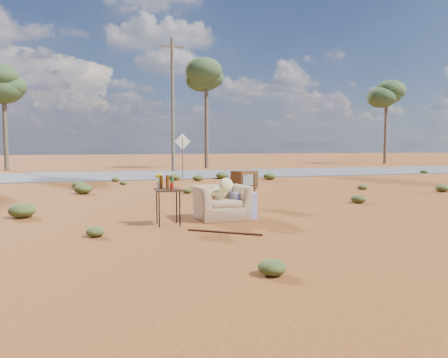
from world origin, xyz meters
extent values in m
plane|color=brown|center=(0.00, 0.00, 0.00)|extent=(140.00, 140.00, 0.00)
cube|color=#565659|center=(0.00, 15.00, 0.02)|extent=(140.00, 7.00, 0.04)
imported|color=#9C7855|center=(0.04, 0.38, 0.50)|extent=(1.17, 0.79, 0.99)
ellipsoid|color=#E0DA88|center=(-0.01, 0.43, 0.58)|extent=(0.36, 0.36, 0.21)
ellipsoid|color=#E0DA88|center=(0.10, 0.20, 0.77)|extent=(0.32, 0.16, 0.32)
cube|color=navy|center=(0.56, 0.51, 0.29)|extent=(0.51, 0.76, 0.58)
cube|color=black|center=(1.22, 2.19, 0.48)|extent=(0.63, 0.56, 0.03)
cylinder|color=black|center=(1.07, 1.93, 0.24)|extent=(0.03, 0.03, 0.48)
cylinder|color=black|center=(1.52, 2.11, 0.24)|extent=(0.03, 0.03, 0.48)
cylinder|color=black|center=(0.93, 2.28, 0.24)|extent=(0.03, 0.03, 0.48)
cylinder|color=black|center=(1.38, 2.45, 0.24)|extent=(0.03, 0.03, 0.48)
cube|color=brown|center=(1.22, 2.19, 0.72)|extent=(0.72, 0.64, 0.46)
cube|color=slate|center=(1.24, 1.94, 0.72)|extent=(0.34, 0.15, 0.29)
cube|color=#472D19|center=(1.50, 2.04, 0.72)|extent=(0.13, 0.07, 0.32)
cube|color=#392115|center=(-1.20, -0.03, 0.72)|extent=(0.53, 0.53, 0.04)
cylinder|color=black|center=(-1.42, -0.23, 0.36)|extent=(0.02, 0.02, 0.72)
cylinder|color=black|center=(-1.00, -0.25, 0.36)|extent=(0.02, 0.02, 0.72)
cylinder|color=black|center=(-1.40, 0.18, 0.36)|extent=(0.02, 0.02, 0.72)
cylinder|color=black|center=(-0.99, 0.17, 0.36)|extent=(0.02, 0.02, 0.72)
cylinder|color=#47250B|center=(-1.33, 0.02, 0.88)|extent=(0.07, 0.07, 0.27)
cylinder|color=#47250B|center=(-1.23, -0.12, 0.89)|extent=(0.07, 0.07, 0.29)
cylinder|color=#295B27|center=(-1.10, 0.07, 0.87)|extent=(0.06, 0.06, 0.25)
cylinder|color=#A9160D|center=(-1.14, -0.14, 0.81)|extent=(0.07, 0.07, 0.13)
cylinder|color=silver|center=(-1.35, 0.13, 0.82)|extent=(0.08, 0.08, 0.14)
ellipsoid|color=yellow|center=(-1.35, 0.13, 0.98)|extent=(0.17, 0.17, 0.12)
cylinder|color=#522115|center=(-0.34, -1.16, 0.02)|extent=(1.21, 0.90, 0.04)
cylinder|color=brown|center=(1.50, 12.00, 1.00)|extent=(0.06, 0.06, 2.00)
cube|color=silver|center=(1.50, 12.00, 1.80)|extent=(0.78, 0.04, 0.78)
cylinder|color=brown|center=(-8.00, 22.00, 3.00)|extent=(0.28, 0.28, 6.00)
ellipsoid|color=#3C572C|center=(-8.00, 22.00, 5.50)|extent=(3.20, 3.20, 2.20)
cylinder|color=brown|center=(5.00, 21.00, 3.50)|extent=(0.28, 0.28, 7.00)
ellipsoid|color=#3C572C|center=(5.00, 21.00, 6.50)|extent=(3.20, 3.20, 2.20)
cylinder|color=brown|center=(22.00, 24.00, 3.25)|extent=(0.28, 0.28, 6.50)
ellipsoid|color=#3C572C|center=(22.00, 24.00, 6.00)|extent=(3.20, 3.20, 2.20)
cylinder|color=brown|center=(2.00, 17.50, 4.00)|extent=(0.20, 0.20, 8.00)
cube|color=brown|center=(2.00, 17.50, 7.50)|extent=(1.40, 0.10, 0.10)
ellipsoid|color=#4C5826|center=(4.50, 1.80, 0.12)|extent=(0.44, 0.44, 0.24)
ellipsoid|color=#4C5826|center=(-3.00, 6.50, 0.17)|extent=(0.60, 0.60, 0.33)
ellipsoid|color=#4C5826|center=(6.80, 5.00, 0.10)|extent=(0.36, 0.36, 0.20)
ellipsoid|color=#4C5826|center=(3.20, 8.00, 0.11)|extent=(0.40, 0.40, 0.22)
ellipsoid|color=#4C5826|center=(-1.50, 9.50, 0.08)|extent=(0.30, 0.30, 0.17)
ellipsoid|color=#4C5826|center=(9.00, 3.50, 0.13)|extent=(0.48, 0.48, 0.26)
camera|label=1|loc=(-2.64, -8.82, 1.63)|focal=35.00mm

